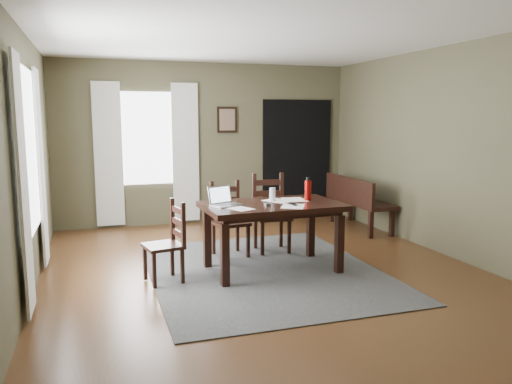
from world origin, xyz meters
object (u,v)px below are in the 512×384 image
object	(u,v)px
dining_table	(272,212)
chair_end	(167,243)
bench	(356,198)
chair_back_left	(229,220)
laptop	(223,200)
water_bottle	(308,190)
chair_back_right	(271,214)

from	to	relation	value
dining_table	chair_end	world-z (taller)	chair_end
dining_table	bench	size ratio (longest dim) A/B	1.08
dining_table	chair_back_left	world-z (taller)	chair_back_left
chair_back_left	dining_table	bearing A→B (deg)	-75.56
dining_table	chair_end	bearing A→B (deg)	179.61
chair_end	dining_table	bearing A→B (deg)	79.98
laptop	dining_table	bearing A→B (deg)	-30.53
water_bottle	bench	bearing A→B (deg)	45.72
chair_end	chair_back_right	world-z (taller)	chair_back_right
chair_back_left	laptop	size ratio (longest dim) A/B	2.49
chair_end	water_bottle	size ratio (longest dim) A/B	3.17
dining_table	chair_end	distance (m)	1.26
dining_table	bench	xyz separation A→B (m)	(2.04, 1.67, -0.20)
chair_back_left	chair_back_right	distance (m)	0.61
chair_end	laptop	world-z (taller)	laptop
chair_back_right	bench	size ratio (longest dim) A/B	0.69
chair_end	chair_back_left	bearing A→B (deg)	120.11
water_bottle	chair_back_right	bearing A→B (deg)	103.48
laptop	bench	bearing A→B (deg)	8.09
chair_end	bench	world-z (taller)	chair_end
chair_end	chair_back_right	distance (m)	1.75
chair_back_left	laptop	bearing A→B (deg)	-117.09
chair_end	chair_back_right	bearing A→B (deg)	108.41
bench	laptop	distance (m)	3.08
chair_back_right	water_bottle	xyz separation A→B (m)	(0.19, -0.78, 0.43)
chair_back_left	bench	size ratio (longest dim) A/B	0.64
chair_end	chair_back_left	distance (m)	1.22
chair_end	bench	xyz separation A→B (m)	(3.27, 1.70, 0.07)
chair_back_right	laptop	bearing A→B (deg)	-134.12
laptop	chair_end	bearing A→B (deg)	165.86
water_bottle	laptop	bearing A→B (deg)	179.33
dining_table	bench	bearing A→B (deg)	37.16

